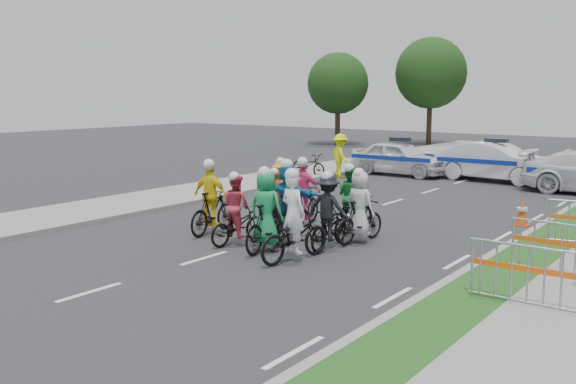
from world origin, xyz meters
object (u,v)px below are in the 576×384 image
Objects in this scene: police_car_1 at (495,162)px; tree_3 at (431,73)px; rider_7 at (360,213)px; rider_9 at (304,200)px; tree_0 at (338,84)px; cone_0 at (522,213)px; barrier_0 at (528,278)px; rider_4 at (328,218)px; rider_3 at (212,205)px; marshal_hiviz at (340,155)px; rider_0 at (294,230)px; rider_5 at (289,205)px; rider_2 at (237,217)px; parked_bike at (309,165)px; police_car_0 at (399,158)px; rider_6 at (276,209)px; rider_8 at (350,207)px; barrier_1 at (561,252)px; rider_10 at (282,194)px; rider_1 at (267,218)px.

police_car_1 is 19.30m from tree_3.
rider_7 is 0.96× the size of rider_9.
tree_0 is at bearing -69.75° from rider_9.
barrier_0 is at bearing -72.98° from cone_0.
rider_4 is 5.34m from barrier_0.
police_car_1 is (2.59, 14.07, 0.05)m from rider_3.
cone_0 is at bearing -176.74° from marshal_hiviz.
tree_3 is (-10.02, 15.98, 4.09)m from police_car_1.
tree_3 reaches higher than cone_0.
rider_0 is at bearing 176.12° from barrier_0.
tree_3 reaches higher than rider_5.
rider_0 is 2.34m from rider_7.
rider_5 is at bearing -42.18° from rider_0.
tree_0 is (-13.67, 26.50, 3.53)m from rider_2.
rider_7 is 0.29× the size of tree_0.
rider_7 reaches higher than parked_bike.
police_car_0 is (-1.48, 13.60, 0.00)m from rider_3.
rider_8 is at bearing -162.85° from rider_6.
barrier_1 is at bearing 179.35° from rider_3.
tree_3 reaches higher than rider_10.
rider_6 is 2.56m from rider_7.
rider_9 reaches higher than rider_2.
rider_10 reaches higher than rider_6.
rider_4 is at bearing -157.42° from police_car_0.
marshal_hiviz is at bearing 143.55° from police_car_0.
rider_9 is 0.26× the size of tree_3.
rider_9 is 0.95× the size of barrier_1.
police_car_0 is 2.31× the size of parked_bike.
rider_9 reaches higher than rider_7.
rider_9 is (-0.89, 2.78, -0.03)m from rider_1.
tree_3 is (5.00, 4.00, 0.70)m from tree_0.
cone_0 is (4.75, 3.61, -0.39)m from rider_9.
cone_0 is at bearing -122.96° from rider_2.
rider_0 reaches higher than rider_2.
rider_1 is at bearing -162.43° from police_car_0.
rider_5 is 1.08× the size of rider_8.
cone_0 is (5.12, 4.37, -0.21)m from rider_6.
police_car_1 is 7.73m from parked_bike.
cone_0 is at bearing -132.98° from police_car_0.
barrier_1 is at bearing 168.08° from rider_6.
rider_9 is 7.01m from barrier_1.
rider_0 is 7.29m from cone_0.
police_car_0 is (-4.25, 11.33, 0.07)m from rider_8.
rider_4 is 0.97× the size of rider_9.
rider_7 is 0.99× the size of rider_8.
rider_1 is 1.47m from rider_4.
rider_2 is at bearing -143.97° from parked_bike.
police_car_0 is 17.97m from tree_3.
rider_7 is 0.91× the size of barrier_0.
tree_0 reaches higher than police_car_1.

